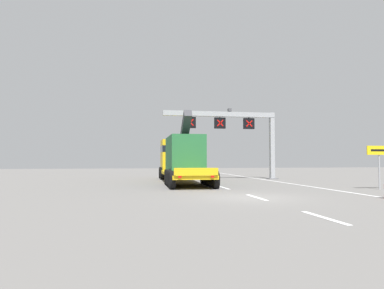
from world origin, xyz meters
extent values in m
plane|color=slate|center=(0.00, 0.00, 0.00)|extent=(112.00, 112.00, 0.00)
cube|color=silver|center=(0.26, -6.00, 0.01)|extent=(0.20, 2.60, 0.01)
cube|color=silver|center=(0.26, -0.11, 0.01)|extent=(0.20, 2.60, 0.01)
cube|color=silver|center=(0.26, 5.77, 0.01)|extent=(0.20, 2.60, 0.01)
cube|color=silver|center=(0.26, 11.66, 0.01)|extent=(0.20, 2.60, 0.01)
cube|color=silver|center=(0.26, 17.54, 0.01)|extent=(0.20, 2.60, 0.01)
cube|color=silver|center=(0.26, 23.43, 0.01)|extent=(0.20, 2.60, 0.01)
cube|color=silver|center=(0.26, 29.31, 0.01)|extent=(0.20, 2.60, 0.01)
cube|color=silver|center=(0.26, 35.20, 0.01)|extent=(0.20, 2.60, 0.01)
cube|color=silver|center=(0.26, 41.09, 0.01)|extent=(0.20, 2.60, 0.01)
cube|color=silver|center=(0.26, 46.97, 0.01)|extent=(0.20, 2.60, 0.01)
cube|color=silver|center=(6.20, 12.00, 0.01)|extent=(0.20, 63.00, 0.01)
cube|color=#9EA0A5|center=(7.42, 14.72, 3.11)|extent=(0.40, 0.40, 6.21)
cube|color=slate|center=(7.42, 14.72, 0.04)|extent=(0.90, 0.90, 0.08)
cube|color=#9EA0A5|center=(2.39, 14.72, 5.96)|extent=(10.46, 0.44, 0.44)
cube|color=#4C4C51|center=(3.31, 14.72, 6.36)|extent=(0.28, 0.40, 0.28)
cube|color=black|center=(5.16, 14.72, 5.14)|extent=(1.03, 0.24, 1.00)
cube|color=#9EA0A5|center=(5.16, 14.72, 5.69)|extent=(0.08, 0.08, 0.16)
cube|color=red|center=(5.16, 14.59, 5.14)|extent=(0.62, 0.02, 0.62)
cube|color=red|center=(5.16, 14.59, 5.14)|extent=(0.62, 0.02, 0.62)
cube|color=black|center=(2.39, 14.72, 5.14)|extent=(1.03, 0.24, 1.00)
cube|color=#9EA0A5|center=(2.39, 14.72, 5.69)|extent=(0.08, 0.08, 0.16)
cube|color=red|center=(2.39, 14.59, 5.14)|extent=(0.62, 0.02, 0.62)
cube|color=red|center=(2.39, 14.59, 5.14)|extent=(0.62, 0.02, 0.62)
cube|color=black|center=(-0.38, 14.72, 5.14)|extent=(1.03, 0.24, 1.00)
cube|color=#9EA0A5|center=(-0.38, 14.72, 5.69)|extent=(0.08, 0.08, 0.16)
cube|color=red|center=(-0.38, 14.59, 5.14)|extent=(0.62, 0.02, 0.62)
cube|color=red|center=(-0.38, 14.59, 5.14)|extent=(0.62, 0.02, 0.62)
cube|color=yellow|center=(-1.68, 9.55, 0.73)|extent=(3.09, 10.47, 0.24)
cube|color=yellow|center=(-1.83, 4.27, 1.10)|extent=(2.66, 0.15, 0.44)
cylinder|color=black|center=(-3.16, 5.09, 0.55)|extent=(0.35, 1.11, 1.10)
cylinder|color=black|center=(-0.46, 5.01, 0.55)|extent=(0.35, 1.11, 1.10)
cylinder|color=black|center=(-3.13, 6.14, 0.55)|extent=(0.35, 1.11, 1.10)
cylinder|color=black|center=(-0.43, 6.06, 0.55)|extent=(0.35, 1.11, 1.10)
cylinder|color=black|center=(-3.10, 7.18, 0.55)|extent=(0.35, 1.11, 1.10)
cylinder|color=black|center=(-0.40, 7.11, 0.55)|extent=(0.35, 1.11, 1.10)
cylinder|color=black|center=(-3.07, 8.23, 0.55)|extent=(0.35, 1.11, 1.10)
cylinder|color=black|center=(-0.37, 8.16, 0.55)|extent=(0.35, 1.11, 1.10)
cylinder|color=black|center=(-3.04, 9.28, 0.55)|extent=(0.35, 1.11, 1.10)
cylinder|color=black|center=(-0.34, 9.21, 0.55)|extent=(0.35, 1.11, 1.10)
cube|color=gold|center=(-1.48, 16.64, 2.10)|extent=(2.66, 3.27, 3.10)
cube|color=black|center=(-1.48, 16.64, 2.80)|extent=(2.69, 3.29, 0.60)
cylinder|color=black|center=(-2.75, 17.56, 0.55)|extent=(0.37, 1.11, 1.10)
cylinder|color=black|center=(-0.17, 17.49, 0.55)|extent=(0.37, 1.11, 1.10)
cylinder|color=black|center=(-2.80, 15.56, 0.55)|extent=(0.37, 1.11, 1.10)
cylinder|color=black|center=(-0.23, 15.49, 0.55)|extent=(0.37, 1.11, 1.10)
cube|color=#236638|center=(-1.67, 9.95, 2.20)|extent=(2.54, 5.78, 2.70)
cube|color=#2D2D33|center=(-1.69, 9.09, 4.15)|extent=(0.64, 2.96, 2.29)
cube|color=red|center=(-2.81, 4.26, 0.80)|extent=(0.20, 0.07, 0.12)
cube|color=red|center=(-0.85, 4.20, 0.80)|extent=(0.20, 0.07, 0.12)
cylinder|color=#9EA0A5|center=(9.28, 2.89, 1.33)|extent=(0.10, 0.10, 2.66)
cube|color=yellow|center=(9.28, 2.83, 2.38)|extent=(1.70, 0.06, 0.55)
cube|color=black|center=(9.28, 2.79, 2.38)|extent=(1.23, 0.01, 0.12)
camera|label=1|loc=(-5.73, -16.04, 1.82)|focal=32.60mm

